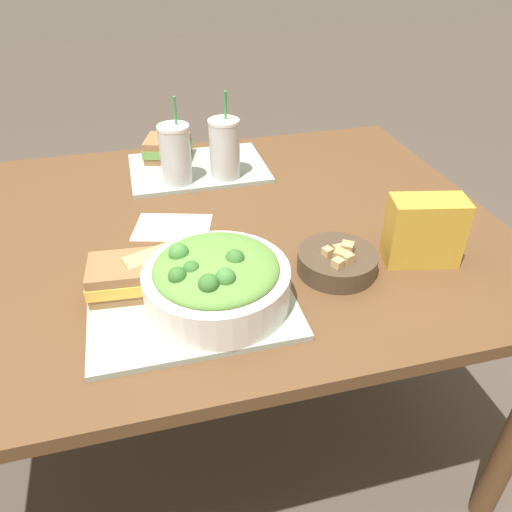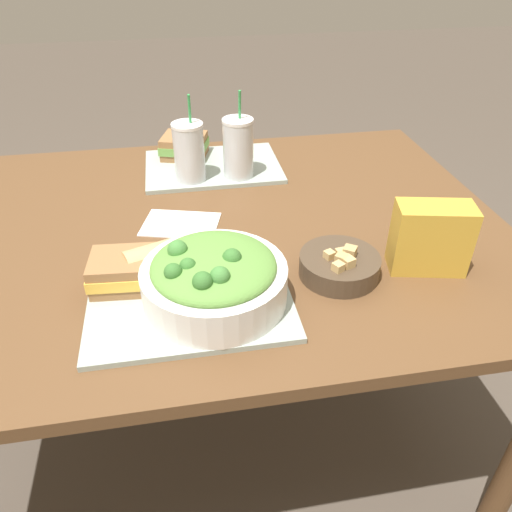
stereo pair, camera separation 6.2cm
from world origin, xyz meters
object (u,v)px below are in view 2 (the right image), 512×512
at_px(drink_cup_dark, 191,154).
at_px(chip_bag, 431,238).
at_px(soup_bowl, 339,265).
at_px(napkin_folded, 181,224).
at_px(salad_bowl, 214,277).
at_px(baguette_near, 162,259).
at_px(sandwich_near, 124,271).
at_px(drink_cup_red, 238,150).
at_px(sandwich_far, 184,146).

xyz_separation_m(drink_cup_dark, chip_bag, (0.46, -0.49, -0.01)).
relative_size(soup_bowl, napkin_folded, 0.80).
xyz_separation_m(salad_bowl, chip_bag, (0.45, 0.04, 0.01)).
bearing_deg(soup_bowl, baguette_near, 171.99).
xyz_separation_m(sandwich_near, napkin_folded, (0.12, 0.23, -0.04)).
distance_m(salad_bowl, napkin_folded, 0.32).
bearing_deg(napkin_folded, baguette_near, -101.82).
height_order(drink_cup_dark, drink_cup_red, drink_cup_red).
xyz_separation_m(drink_cup_red, napkin_folded, (-0.17, -0.22, -0.09)).
bearing_deg(napkin_folded, sandwich_near, -117.00).
bearing_deg(salad_bowl, napkin_folded, 99.46).
distance_m(sandwich_near, drink_cup_red, 0.54).
bearing_deg(drink_cup_red, soup_bowl, -73.80).
relative_size(soup_bowl, drink_cup_red, 0.70).
bearing_deg(sandwich_far, baguette_near, -80.12).
distance_m(sandwich_far, chip_bag, 0.80).
xyz_separation_m(baguette_near, napkin_folded, (0.04, 0.21, -0.05)).
height_order(baguette_near, drink_cup_dark, drink_cup_dark).
xyz_separation_m(soup_bowl, sandwich_near, (-0.43, 0.03, 0.02)).
bearing_deg(baguette_near, soup_bowl, -118.03).
bearing_deg(salad_bowl, chip_bag, 5.52).
bearing_deg(baguette_near, chip_bag, -115.99).
bearing_deg(sandwich_far, sandwich_near, -86.54).
height_order(baguette_near, chip_bag, chip_bag).
height_order(salad_bowl, soup_bowl, salad_bowl).
height_order(soup_bowl, sandwich_near, sandwich_near).
distance_m(soup_bowl, baguette_near, 0.36).
distance_m(soup_bowl, drink_cup_dark, 0.55).
bearing_deg(napkin_folded, drink_cup_dark, 78.47).
bearing_deg(chip_bag, drink_cup_red, 136.10).
xyz_separation_m(salad_bowl, napkin_folded, (-0.05, 0.31, -0.06)).
bearing_deg(sandwich_far, drink_cup_dark, -68.57).
bearing_deg(chip_bag, salad_bowl, -162.26).
height_order(sandwich_near, napkin_folded, sandwich_near).
xyz_separation_m(sandwich_near, chip_bag, (0.62, -0.03, 0.03)).
bearing_deg(salad_bowl, sandwich_near, 155.34).
xyz_separation_m(sandwich_near, drink_cup_dark, (0.16, 0.45, 0.04)).
height_order(sandwich_near, chip_bag, chip_bag).
xyz_separation_m(drink_cup_red, chip_bag, (0.33, -0.49, -0.01)).
relative_size(drink_cup_dark, drink_cup_red, 0.99).
bearing_deg(sandwich_far, salad_bowl, -71.20).
height_order(salad_bowl, baguette_near, salad_bowl).
bearing_deg(chip_bag, sandwich_near, -170.93).
distance_m(salad_bowl, sandwich_near, 0.19).
xyz_separation_m(baguette_near, sandwich_far, (0.08, 0.59, -0.00)).
relative_size(salad_bowl, drink_cup_red, 1.15).
xyz_separation_m(soup_bowl, chip_bag, (0.19, -0.01, 0.05)).
bearing_deg(baguette_near, drink_cup_red, -46.96).
height_order(sandwich_far, napkin_folded, sandwich_far).
bearing_deg(drink_cup_red, sandwich_far, 131.30).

